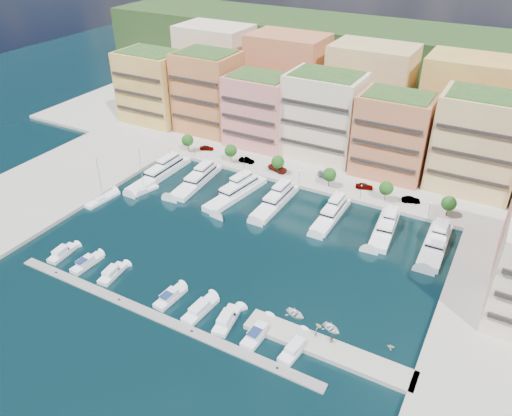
{
  "coord_description": "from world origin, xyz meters",
  "views": [
    {
      "loc": [
        49.22,
        -83.36,
        69.31
      ],
      "look_at": [
        -0.31,
        6.44,
        6.0
      ],
      "focal_mm": 35.0,
      "sensor_mm": 36.0,
      "label": 1
    }
  ],
  "objects_px": {
    "tender_2": "(331,328)",
    "car_5": "(411,200)",
    "tree_3": "(329,175)",
    "yacht_6": "(436,242)",
    "cruiser_2": "(112,274)",
    "yacht_5": "(385,227)",
    "sailboat_2": "(143,191)",
    "sailboat_1": "(102,200)",
    "tree_0": "(188,140)",
    "cruiser_4": "(170,297)",
    "lamppost_3": "(361,190)",
    "cruiser_1": "(87,263)",
    "tree_1": "(231,151)",
    "yacht_2": "(237,191)",
    "tree_2": "(278,162)",
    "car_2": "(278,168)",
    "lamppost_2": "(299,174)",
    "car_1": "(247,160)",
    "tender_1": "(319,326)",
    "cruiser_8": "(295,348)",
    "car_3": "(326,176)",
    "car_4": "(364,186)",
    "lamppost_4": "(430,207)",
    "yacht_1": "(198,179)",
    "lamppost_1": "(244,161)",
    "yacht_4": "(332,213)",
    "cruiser_5": "(200,310)",
    "person_1": "(331,338)",
    "cruiser_7": "(258,333)",
    "tree_5": "(449,203)",
    "cruiser_0": "(62,253)",
    "tender_0": "(295,314)",
    "yacht_3": "(276,199)",
    "person_0": "(316,333)",
    "lamppost_0": "(194,148)",
    "car_0": "(207,148)",
    "yacht_0": "(162,172)",
    "cruiser_6": "(227,320)"
  },
  "relations": [
    {
      "from": "tree_2",
      "to": "cruiser_5",
      "type": "bearing_deg",
      "value": -78.1
    },
    {
      "from": "yacht_6",
      "to": "cruiser_4",
      "type": "bearing_deg",
      "value": -134.09
    },
    {
      "from": "sailboat_2",
      "to": "person_1",
      "type": "distance_m",
      "value": 72.51
    },
    {
      "from": "cruiser_2",
      "to": "yacht_5",
      "type": "bearing_deg",
      "value": 44.12
    },
    {
      "from": "tender_1",
      "to": "cruiser_8",
      "type": "bearing_deg",
      "value": -172.69
    },
    {
      "from": "tree_0",
      "to": "cruiser_5",
      "type": "xyz_separation_m",
      "value": [
        44.24,
        -58.1,
        -4.2
      ]
    },
    {
      "from": "lamppost_3",
      "to": "sailboat_2",
      "type": "xyz_separation_m",
      "value": [
        -54.8,
        -23.84,
        -3.51
      ]
    },
    {
      "from": "lamppost_4",
      "to": "cruiser_8",
      "type": "xyz_separation_m",
      "value": [
        -11.08,
        -55.79,
        -3.28
      ]
    },
    {
      "from": "tree_1",
      "to": "yacht_2",
      "type": "bearing_deg",
      "value": -53.18
    },
    {
      "from": "tree_0",
      "to": "car_0",
      "type": "relative_size",
      "value": 1.28
    },
    {
      "from": "tender_0",
      "to": "person_1",
      "type": "relative_size",
      "value": 2.19
    },
    {
      "from": "lamppost_3",
      "to": "yacht_1",
      "type": "bearing_deg",
      "value": -164.71
    },
    {
      "from": "lamppost_1",
      "to": "yacht_4",
      "type": "xyz_separation_m",
      "value": [
        32.14,
        -10.67,
        -2.73
      ]
    },
    {
      "from": "tree_2",
      "to": "lamppost_3",
      "type": "relative_size",
      "value": 1.35
    },
    {
      "from": "lamppost_3",
      "to": "car_4",
      "type": "height_order",
      "value": "lamppost_3"
    },
    {
      "from": "lamppost_2",
      "to": "car_1",
      "type": "xyz_separation_m",
      "value": [
        -19.58,
        4.18,
        -2.04
      ]
    },
    {
      "from": "yacht_4",
      "to": "tender_0",
      "type": "height_order",
      "value": "yacht_4"
    },
    {
      "from": "yacht_2",
      "to": "yacht_3",
      "type": "distance_m",
      "value": 11.56
    },
    {
      "from": "tree_1",
      "to": "tender_1",
      "type": "xyz_separation_m",
      "value": [
        50.41,
        -50.7,
        -4.34
      ]
    },
    {
      "from": "yacht_1",
      "to": "car_5",
      "type": "relative_size",
      "value": 4.6
    },
    {
      "from": "tree_5",
      "to": "cruiser_7",
      "type": "bearing_deg",
      "value": -111.37
    },
    {
      "from": "lamppost_1",
      "to": "yacht_6",
      "type": "bearing_deg",
      "value": -10.68
    },
    {
      "from": "yacht_2",
      "to": "car_3",
      "type": "distance_m",
      "value": 26.53
    },
    {
      "from": "lamppost_3",
      "to": "cruiser_0",
      "type": "height_order",
      "value": "lamppost_3"
    },
    {
      "from": "tree_3",
      "to": "cruiser_1",
      "type": "bearing_deg",
      "value": -120.52
    },
    {
      "from": "person_0",
      "to": "yacht_2",
      "type": "bearing_deg",
      "value": 35.37
    },
    {
      "from": "yacht_0",
      "to": "sailboat_1",
      "type": "bearing_deg",
      "value": -104.76
    },
    {
      "from": "cruiser_6",
      "to": "yacht_5",
      "type": "bearing_deg",
      "value": 68.71
    },
    {
      "from": "yacht_6",
      "to": "cruiser_6",
      "type": "bearing_deg",
      "value": -123.73
    },
    {
      "from": "tree_2",
      "to": "car_2",
      "type": "height_order",
      "value": "tree_2"
    },
    {
      "from": "lamppost_0",
      "to": "tender_0",
      "type": "xyz_separation_m",
      "value": [
        57.18,
        -47.71,
        -3.4
      ]
    },
    {
      "from": "tree_1",
      "to": "yacht_0",
      "type": "distance_m",
      "value": 21.68
    },
    {
      "from": "cruiser_2",
      "to": "car_1",
      "type": "distance_m",
      "value": 59.98
    },
    {
      "from": "tender_2",
      "to": "car_5",
      "type": "bearing_deg",
      "value": 17.06
    },
    {
      "from": "sailboat_1",
      "to": "tree_0",
      "type": "bearing_deg",
      "value": 84.5
    },
    {
      "from": "tree_3",
      "to": "yacht_6",
      "type": "bearing_deg",
      "value": -22.39
    },
    {
      "from": "lamppost_4",
      "to": "cruiser_4",
      "type": "height_order",
      "value": "lamppost_4"
    },
    {
      "from": "tree_2",
      "to": "car_0",
      "type": "relative_size",
      "value": 1.28
    },
    {
      "from": "yacht_3",
      "to": "cruiser_4",
      "type": "xyz_separation_m",
      "value": [
        -1.8,
        -44.3,
        -0.64
      ]
    },
    {
      "from": "yacht_1",
      "to": "yacht_4",
      "type": "relative_size",
      "value": 1.19
    },
    {
      "from": "cruiser_5",
      "to": "yacht_1",
      "type": "bearing_deg",
      "value": 125.05
    },
    {
      "from": "tree_1",
      "to": "yacht_6",
      "type": "height_order",
      "value": "tree_1"
    },
    {
      "from": "tree_3",
      "to": "cruiser_5",
      "type": "distance_m",
      "value": 58.37
    },
    {
      "from": "lamppost_4",
      "to": "cruiser_8",
      "type": "relative_size",
      "value": 0.48
    },
    {
      "from": "car_4",
      "to": "yacht_6",
      "type": "bearing_deg",
      "value": -142.87
    },
    {
      "from": "person_1",
      "to": "cruiser_7",
      "type": "bearing_deg",
      "value": -14.1
    },
    {
      "from": "yacht_5",
      "to": "sailboat_2",
      "type": "xyz_separation_m",
      "value": [
        -64.84,
        -13.44,
        -0.89
      ]
    },
    {
      "from": "tree_2",
      "to": "cruiser_5",
      "type": "xyz_separation_m",
      "value": [
        12.24,
        -58.1,
        -4.2
      ]
    },
    {
      "from": "lamppost_3",
      "to": "cruiser_1",
      "type": "height_order",
      "value": "lamppost_3"
    },
    {
      "from": "yacht_0",
      "to": "car_0",
      "type": "distance_m",
      "value": 19.72
    }
  ]
}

